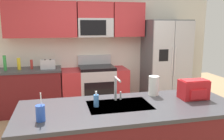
# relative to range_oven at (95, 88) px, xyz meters

# --- Properties ---
(kitchen_wall_unit) EXTENTS (5.20, 0.43, 2.60)m
(kitchen_wall_unit) POSITION_rel_range_oven_xyz_m (-0.02, 0.28, 1.03)
(kitchen_wall_unit) COLOR silver
(kitchen_wall_unit) RESTS_ON ground
(back_counter) EXTENTS (1.25, 0.63, 0.90)m
(back_counter) POSITION_rel_range_oven_xyz_m (-1.31, -0.00, 0.01)
(back_counter) COLOR maroon
(back_counter) RESTS_ON ground
(range_oven) EXTENTS (1.36, 0.61, 1.10)m
(range_oven) POSITION_rel_range_oven_xyz_m (0.00, 0.00, 0.00)
(range_oven) COLOR #B7BABF
(range_oven) RESTS_ON ground
(refrigerator) EXTENTS (0.90, 0.76, 1.85)m
(refrigerator) POSITION_rel_range_oven_xyz_m (1.55, -0.07, 0.48)
(refrigerator) COLOR #4C4F54
(refrigerator) RESTS_ON ground
(toaster) EXTENTS (0.28, 0.16, 0.18)m
(toaster) POSITION_rel_range_oven_xyz_m (-0.94, -0.05, 0.55)
(toaster) COLOR #B7BABF
(toaster) RESTS_ON back_counter
(pepper_mill) EXTENTS (0.05, 0.05, 0.18)m
(pepper_mill) POSITION_rel_range_oven_xyz_m (-1.24, -0.00, 0.55)
(pepper_mill) COLOR #B2332D
(pepper_mill) RESTS_ON back_counter
(bottle_green) EXTENTS (0.06, 0.06, 0.29)m
(bottle_green) POSITION_rel_range_oven_xyz_m (-1.72, -0.04, 0.60)
(bottle_green) COLOR green
(bottle_green) RESTS_ON back_counter
(bottle_yellow) EXTENTS (0.06, 0.06, 0.23)m
(bottle_yellow) POSITION_rel_range_oven_xyz_m (-1.48, -0.01, 0.57)
(bottle_yellow) COLOR yellow
(bottle_yellow) RESTS_ON back_counter
(sink_faucet) EXTENTS (0.08, 0.21, 0.28)m
(sink_faucet) POSITION_rel_range_oven_xyz_m (-0.11, -2.25, 0.62)
(sink_faucet) COLOR #B7BABF
(sink_faucet) RESTS_ON island_counter
(drink_cup_blue) EXTENTS (0.08, 0.08, 0.27)m
(drink_cup_blue) POSITION_rel_range_oven_xyz_m (-0.92, -2.64, 0.53)
(drink_cup_blue) COLOR blue
(drink_cup_blue) RESTS_ON island_counter
(soap_dispenser) EXTENTS (0.06, 0.06, 0.17)m
(soap_dispenser) POSITION_rel_range_oven_xyz_m (-0.37, -2.38, 0.53)
(soap_dispenser) COLOR #4C8CD8
(soap_dispenser) RESTS_ON island_counter
(paper_towel_roll) EXTENTS (0.12, 0.12, 0.24)m
(paper_towel_roll) POSITION_rel_range_oven_xyz_m (0.39, -2.14, 0.58)
(paper_towel_roll) COLOR white
(paper_towel_roll) RESTS_ON island_counter
(backpack) EXTENTS (0.32, 0.22, 0.23)m
(backpack) POSITION_rel_range_oven_xyz_m (0.80, -2.37, 0.57)
(backpack) COLOR red
(backpack) RESTS_ON island_counter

